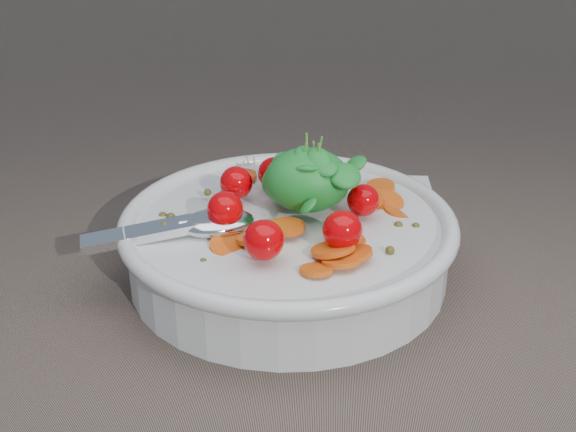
{
  "coord_description": "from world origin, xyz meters",
  "views": [
    {
      "loc": [
        0.02,
        -0.53,
        0.34
      ],
      "look_at": [
        -0.01,
        0.03,
        0.06
      ],
      "focal_mm": 45.0,
      "sensor_mm": 36.0,
      "label": 1
    }
  ],
  "objects": [
    {
      "name": "ground",
      "position": [
        0.0,
        0.0,
        0.0
      ],
      "size": [
        6.0,
        6.0,
        0.0
      ],
      "primitive_type": "plane",
      "color": "#735F52",
      "rests_on": "ground"
    },
    {
      "name": "napkin",
      "position": [
        0.05,
        0.16,
        0.0
      ],
      "size": [
        0.18,
        0.16,
        0.01
      ],
      "primitive_type": "cube",
      "rotation": [
        0.0,
        0.0,
        0.0
      ],
      "color": "white",
      "rests_on": "ground"
    },
    {
      "name": "bowl",
      "position": [
        -0.01,
        0.03,
        0.04
      ],
      "size": [
        0.32,
        0.3,
        0.13
      ],
      "color": "silver",
      "rests_on": "ground"
    }
  ]
}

